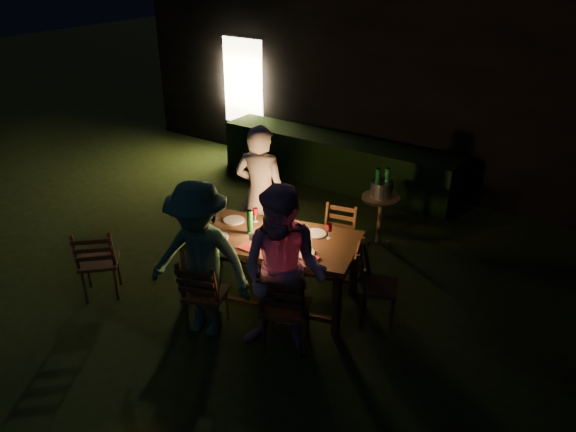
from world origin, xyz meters
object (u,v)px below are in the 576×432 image
Objects in this scene: person_opp_left at (200,261)px; bottle_table at (250,222)px; chair_near_right at (286,321)px; chair_far_right at (335,254)px; dining_table at (271,243)px; bottle_bucket_a at (377,186)px; chair_spare at (101,273)px; chair_near_left at (206,306)px; bottle_bucket_b at (387,185)px; person_house_side at (261,195)px; chair_end at (377,297)px; lantern at (276,223)px; ice_bucket at (382,189)px; chair_far_left at (260,239)px; person_opp_right at (284,274)px; side_table at (381,202)px.

bottle_table is (-0.02, 0.84, 0.08)m from person_opp_left.
chair_far_right is at bearing 80.68° from chair_near_right.
bottle_bucket_a is at bearing 63.54° from dining_table.
chair_spare is (-2.01, -1.96, 0.02)m from chair_far_right.
bottle_bucket_a is (0.63, 1.93, -0.09)m from bottle_table.
dining_table is 0.99m from chair_near_left.
chair_far_right is 2.79× the size of bottle_bucket_b.
person_opp_left reaches higher than chair_spare.
person_house_side is (-0.41, 1.54, 0.62)m from chair_near_left.
chair_end is at bearing 25.95° from person_opp_left.
dining_table is 0.25m from lantern.
bottle_table reaches higher than chair_spare.
chair_end is at bearing -62.62° from bottle_bucket_a.
bottle_bucket_b is at bearing 38.66° from ice_bucket.
person_house_side is at bearing -131.63° from bottle_bucket_b.
lantern is 1.90m from ice_bucket.
chair_far_left is (-1.27, 1.26, -0.02)m from chair_near_right.
chair_far_left is 1.69m from person_opp_left.
person_house_side reaches higher than lantern.
chair_near_right is 3.39× the size of ice_bucket.
bottle_bucket_b is (0.15, 1.06, 0.58)m from chair_far_right.
bottle_bucket_b is at bearing -109.94° from chair_far_right.
bottle_bucket_a is (0.61, 2.78, -0.01)m from person_opp_left.
person_opp_right is 5.15× the size of lantern.
bottle_table is (-0.24, -0.06, 0.22)m from dining_table.
person_opp_right reaches higher than chair_end.
side_table is at bearing 61.99° from person_opp_left.
bottle_table reaches higher than side_table.
side_table is (0.68, 1.97, -0.34)m from bottle_table.
dining_table is 1.23× the size of person_opp_left.
dining_table is 2.37× the size of chair_far_right.
person_opp_left is 5.75× the size of ice_bucket.
chair_near_right is 2.35m from chair_spare.
ice_bucket is at bearing 74.02° from chair_near_right.
person_opp_right is at bearing -61.24° from dining_table.
chair_near_right reaches higher than ice_bucket.
chair_far_right is at bearing -0.12° from chair_spare.
lantern reaches higher than chair_far_right.
bottle_bucket_b is at bearing 76.61° from lantern.
dining_table is 0.95m from person_opp_left.
lantern reaches higher than dining_table.
chair_spare is at bearing -84.56° from chair_end.
bottle_table is (1.43, 1.02, 0.65)m from chair_spare.
bottle_bucket_a is 0.13m from bottle_bucket_b.
bottle_table is (0.40, -0.74, 0.04)m from person_house_side.
bottle_bucket_b is at bearing -177.20° from chair_end.
person_opp_left is 0.85m from bottle_table.
person_house_side reaches higher than bottle_bucket_a.
person_opp_right reaches higher than lantern.
person_opp_right is at bearing -85.36° from side_table.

